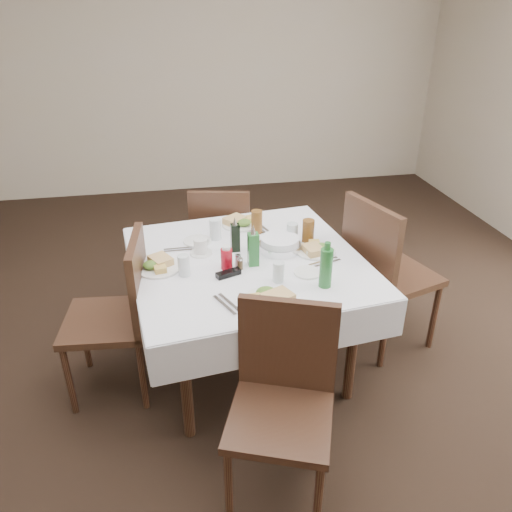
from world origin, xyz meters
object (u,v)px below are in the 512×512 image
at_px(water_e, 292,233).
at_px(ketchup_bottle, 227,258).
at_px(chair_west, 121,308).
at_px(chair_south, 283,390).
at_px(water_n, 215,229).
at_px(oil_cruet_dark, 235,237).
at_px(oil_cruet_green, 253,248).
at_px(coffee_mug, 201,247).
at_px(water_s, 279,272).
at_px(green_bottle, 326,267).
at_px(water_w, 184,265).
at_px(dining_table, 247,271).
at_px(chair_east, 382,267).
at_px(chair_north, 221,236).
at_px(bread_basket, 280,244).

distance_m(water_e, ketchup_bottle, 0.50).
height_order(chair_west, water_e, chair_west).
distance_m(chair_south, chair_west, 1.09).
distance_m(water_n, oil_cruet_dark, 0.21).
bearing_deg(oil_cruet_dark, oil_cruet_green, -69.05).
bearing_deg(coffee_mug, water_s, -46.43).
height_order(coffee_mug, green_bottle, green_bottle).
relative_size(water_w, ketchup_bottle, 0.84).
bearing_deg(chair_south, dining_table, 90.97).
xyz_separation_m(dining_table, water_w, (-0.37, -0.12, 0.14)).
xyz_separation_m(chair_east, ketchup_bottle, (-1.00, -0.14, 0.23)).
relative_size(chair_west, ketchup_bottle, 6.97).
relative_size(chair_east, chair_west, 1.06).
bearing_deg(dining_table, chair_north, 93.45).
bearing_deg(chair_north, chair_east, -40.63).
bearing_deg(bread_basket, ketchup_bottle, -154.91).
relative_size(chair_west, coffee_mug, 7.45).
height_order(chair_north, bread_basket, chair_north).
xyz_separation_m(chair_north, coffee_mug, (-0.20, -0.72, 0.29)).
bearing_deg(bread_basket, water_e, 42.24).
height_order(bread_basket, coffee_mug, coffee_mug).
relative_size(chair_north, coffee_mug, 6.93).
bearing_deg(water_n, chair_north, 79.76).
height_order(bread_basket, oil_cruet_dark, oil_cruet_dark).
xyz_separation_m(chair_north, water_n, (-0.10, -0.54, 0.31)).
xyz_separation_m(chair_north, water_w, (-0.32, -0.95, 0.30)).
bearing_deg(chair_east, green_bottle, -141.13).
xyz_separation_m(chair_north, chair_south, (0.06, -1.69, 0.02)).
bearing_deg(chair_west, chair_south, -46.76).
distance_m(chair_east, water_w, 1.27).
relative_size(chair_north, water_s, 8.06).
bearing_deg(chair_south, chair_north, 92.19).
bearing_deg(chair_north, green_bottle, -71.77).
height_order(chair_west, bread_basket, chair_west).
distance_m(dining_table, chair_east, 0.87).
height_order(dining_table, ketchup_bottle, ketchup_bottle).
bearing_deg(water_w, oil_cruet_green, 6.50).
height_order(chair_north, water_w, chair_north).
xyz_separation_m(chair_south, ketchup_bottle, (-0.14, 0.77, 0.28)).
xyz_separation_m(water_s, coffee_mug, (-0.37, 0.39, -0.01)).
bearing_deg(water_s, ketchup_bottle, 142.91).
bearing_deg(chair_south, ketchup_bottle, 100.67).
relative_size(dining_table, chair_south, 1.53).
xyz_separation_m(dining_table, chair_south, (0.01, -0.86, -0.14)).
height_order(chair_north, green_bottle, green_bottle).
relative_size(ketchup_bottle, green_bottle, 0.55).
height_order(bread_basket, green_bottle, green_bottle).
xyz_separation_m(dining_table, green_bottle, (0.35, -0.37, 0.19)).
distance_m(water_s, oil_cruet_green, 0.23).
bearing_deg(water_w, oil_cruet_dark, 36.64).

